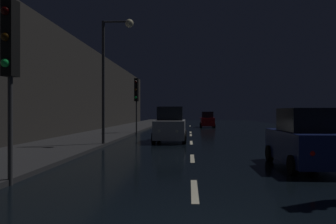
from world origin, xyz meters
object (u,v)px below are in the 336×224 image
object	(u,v)px
traffic_light_far_left	(136,94)
car_approaching_headlights	(170,126)
car_parked_right_near	(305,140)
traffic_light_near_left	(10,52)
car_distant_taillights	(207,120)
streetlamp_overhead	(112,62)

from	to	relation	value
traffic_light_far_left	car_approaching_headlights	distance (m)	7.46
car_approaching_headlights	car_parked_right_near	world-z (taller)	car_approaching_headlights
traffic_light_near_left	car_distant_taillights	world-z (taller)	traffic_light_near_left
car_approaching_headlights	car_distant_taillights	size ratio (longest dim) A/B	1.15
car_distant_taillights	streetlamp_overhead	bearing A→B (deg)	163.84
streetlamp_overhead	car_approaching_headlights	world-z (taller)	streetlamp_overhead
car_approaching_headlights	car_parked_right_near	distance (m)	10.17
car_distant_taillights	car_parked_right_near	xyz separation A→B (m)	(1.63, -27.33, 0.04)
streetlamp_overhead	traffic_light_far_left	bearing A→B (deg)	91.72
streetlamp_overhead	car_distant_taillights	world-z (taller)	streetlamp_overhead
traffic_light_far_left	car_distant_taillights	xyz separation A→B (m)	(6.51, 12.12, -2.48)
car_distant_taillights	traffic_light_near_left	bearing A→B (deg)	167.75
traffic_light_far_left	car_approaching_headlights	world-z (taller)	traffic_light_far_left
traffic_light_far_left	car_distant_taillights	world-z (taller)	traffic_light_far_left
car_distant_taillights	car_parked_right_near	world-z (taller)	car_parked_right_near
traffic_light_far_left	car_parked_right_near	world-z (taller)	traffic_light_far_left
traffic_light_far_left	traffic_light_near_left	xyz separation A→B (m)	(-0.10, -18.33, -0.00)
car_distant_taillights	car_parked_right_near	bearing A→B (deg)	-176.58
streetlamp_overhead	car_parked_right_near	xyz separation A→B (m)	(7.86, -5.83, -3.61)
traffic_light_near_left	car_distant_taillights	xyz separation A→B (m)	(6.61, 30.45, -2.47)
streetlamp_overhead	traffic_light_near_left	bearing A→B (deg)	-92.44
traffic_light_near_left	car_approaching_headlights	xyz separation A→B (m)	(3.29, 12.00, -2.34)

